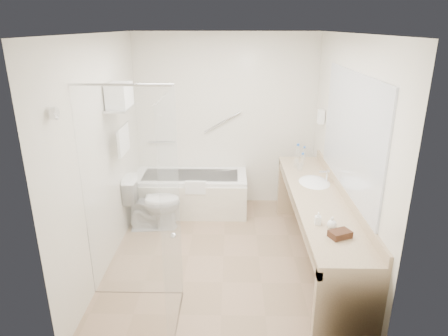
{
  "coord_description": "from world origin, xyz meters",
  "views": [
    {
      "loc": [
        0.09,
        -4.09,
        2.58
      ],
      "look_at": [
        0.0,
        0.3,
        1.0
      ],
      "focal_mm": 32.0,
      "sensor_mm": 36.0,
      "label": 1
    }
  ],
  "objects_px": {
    "vanity_counter": "(317,214)",
    "toilet": "(153,203)",
    "water_bottle_left": "(298,152)",
    "bathtub": "(191,193)",
    "amenity_basket": "(340,234)"
  },
  "relations": [
    {
      "from": "vanity_counter",
      "to": "toilet",
      "type": "relative_size",
      "value": 3.67
    },
    {
      "from": "water_bottle_left",
      "to": "bathtub",
      "type": "bearing_deg",
      "value": 174.65
    },
    {
      "from": "vanity_counter",
      "to": "amenity_basket",
      "type": "relative_size",
      "value": 14.84
    },
    {
      "from": "toilet",
      "to": "water_bottle_left",
      "type": "distance_m",
      "value": 2.06
    },
    {
      "from": "water_bottle_left",
      "to": "amenity_basket",
      "type": "bearing_deg",
      "value": -88.92
    },
    {
      "from": "toilet",
      "to": "water_bottle_left",
      "type": "height_order",
      "value": "water_bottle_left"
    },
    {
      "from": "amenity_basket",
      "to": "water_bottle_left",
      "type": "distance_m",
      "value": 2.13
    },
    {
      "from": "bathtub",
      "to": "water_bottle_left",
      "type": "bearing_deg",
      "value": -5.35
    },
    {
      "from": "bathtub",
      "to": "amenity_basket",
      "type": "bearing_deg",
      "value": -56.08
    },
    {
      "from": "vanity_counter",
      "to": "amenity_basket",
      "type": "bearing_deg",
      "value": -89.87
    },
    {
      "from": "amenity_basket",
      "to": "toilet",
      "type": "bearing_deg",
      "value": 138.8
    },
    {
      "from": "toilet",
      "to": "amenity_basket",
      "type": "height_order",
      "value": "amenity_basket"
    },
    {
      "from": "vanity_counter",
      "to": "toilet",
      "type": "xyz_separation_m",
      "value": [
        -1.97,
        0.85,
        -0.28
      ]
    },
    {
      "from": "bathtub",
      "to": "water_bottle_left",
      "type": "relative_size",
      "value": 7.36
    },
    {
      "from": "amenity_basket",
      "to": "bathtub",
      "type": "bearing_deg",
      "value": 123.92
    }
  ]
}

